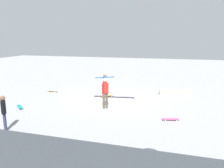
# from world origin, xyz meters

# --- Properties ---
(ground_plane) EXTENTS (60.00, 60.00, 0.00)m
(ground_plane) POSITION_xyz_m (0.00, 0.00, 0.00)
(ground_plane) COLOR #9E9EA3
(grind_rail) EXTENTS (2.74, 0.57, 0.44)m
(grind_rail) POSITION_xyz_m (-0.15, -0.30, 0.19)
(grind_rail) COLOR black
(grind_rail) RESTS_ON ground_plane
(skate_ledge) EXTENTS (2.16, 0.69, 0.36)m
(skate_ledge) POSITION_xyz_m (-4.05, -2.11, 0.18)
(skate_ledge) COLOR #B2A893
(skate_ledge) RESTS_ON ground_plane
(skater_main) EXTENTS (1.14, 0.73, 1.60)m
(skater_main) POSITION_xyz_m (0.49, -0.31, 0.93)
(skater_main) COLOR black
(skater_main) RESTS_ON ground_plane
(skateboard_main) EXTENTS (0.78, 0.59, 0.09)m
(skateboard_main) POSITION_xyz_m (0.33, -0.23, 0.07)
(skateboard_main) COLOR orange
(skateboard_main) RESTS_ON ground_plane
(bystander_red_shirt) EXTENTS (0.37, 0.29, 1.73)m
(bystander_red_shirt) POSITION_xyz_m (-0.29, 2.08, 0.98)
(bystander_red_shirt) COLOR brown
(bystander_red_shirt) RESTS_ON ground_plane
(bystander_black_shirt) EXTENTS (0.27, 0.32, 1.54)m
(bystander_black_shirt) POSITION_xyz_m (2.85, 6.14, 0.87)
(bystander_black_shirt) COLOR #2D3351
(bystander_black_shirt) RESTS_ON ground_plane
(loose_skateboard_pink) EXTENTS (0.82, 0.39, 0.09)m
(loose_skateboard_pink) POSITION_xyz_m (-3.85, 3.01, 0.07)
(loose_skateboard_pink) COLOR #E05993
(loose_skateboard_pink) RESTS_ON ground_plane
(loose_skateboard_teal) EXTENTS (0.73, 0.68, 0.09)m
(loose_skateboard_teal) POSITION_xyz_m (4.36, 3.38, 0.07)
(loose_skateboard_teal) COLOR teal
(loose_skateboard_teal) RESTS_ON ground_plane
(loose_skateboard_natural) EXTENTS (0.81, 0.29, 0.09)m
(loose_skateboard_natural) POSITION_xyz_m (4.59, -0.44, 0.07)
(loose_skateboard_natural) COLOR tan
(loose_skateboard_natural) RESTS_ON ground_plane
(trash_bin) EXTENTS (0.51, 0.51, 0.90)m
(trash_bin) POSITION_xyz_m (-3.37, 7.92, 0.45)
(trash_bin) COLOR #47474C
(trash_bin) RESTS_ON ground_plane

